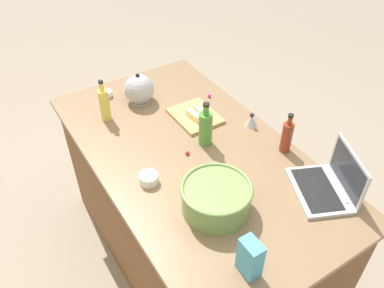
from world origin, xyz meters
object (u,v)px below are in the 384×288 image
at_px(mixing_bowl_large, 216,197).
at_px(kitchen_timer, 251,120).
at_px(bottle_soy, 287,136).
at_px(ramekin_small, 106,94).
at_px(butter_stick_left, 202,114).
at_px(cutting_board, 195,116).
at_px(butter_stick_right, 194,115).
at_px(kettle, 139,90).
at_px(candy_bag, 250,258).
at_px(ramekin_medium, 149,179).
at_px(bottle_oil, 104,104).
at_px(laptop, 328,184).
at_px(bottle_olive, 206,128).

height_order(mixing_bowl_large, kitchen_timer, mixing_bowl_large).
xyz_separation_m(bottle_soy, ramekin_small, (0.97, 0.58, -0.07)).
bearing_deg(bottle_soy, butter_stick_left, 25.02).
height_order(cutting_board, ramekin_small, ramekin_small).
bearing_deg(mixing_bowl_large, cutting_board, -25.12).
bearing_deg(cutting_board, butter_stick_right, 134.24).
bearing_deg(cutting_board, kettle, 30.77).
relative_size(ramekin_small, kitchen_timer, 0.92).
bearing_deg(candy_bag, ramekin_small, -0.82).
distance_m(mixing_bowl_large, ramekin_medium, 0.35).
distance_m(bottle_oil, kitchen_timer, 0.82).
relative_size(laptop, bottle_oil, 1.50).
bearing_deg(bottle_oil, ramekin_medium, 176.98).
distance_m(mixing_bowl_large, kettle, 0.95).
height_order(ramekin_small, candy_bag, candy_bag).
relative_size(laptop, ramekin_small, 5.25).
distance_m(cutting_board, candy_bag, 1.01).
bearing_deg(laptop, kitchen_timer, -2.05).
bearing_deg(ramekin_medium, mixing_bowl_large, -150.01).
height_order(laptop, kitchen_timer, laptop).
xyz_separation_m(butter_stick_right, ramekin_small, (0.50, 0.32, -0.02)).
bearing_deg(laptop, bottle_olive, 25.61).
bearing_deg(cutting_board, mixing_bowl_large, 154.88).
xyz_separation_m(bottle_oil, kettle, (0.06, -0.24, -0.02)).
relative_size(mixing_bowl_large, kettle, 1.46).
distance_m(bottle_soy, candy_bag, 0.75).
height_order(ramekin_medium, candy_bag, candy_bag).
distance_m(kettle, cutting_board, 0.38).
height_order(laptop, butter_stick_right, laptop).
bearing_deg(laptop, mixing_bowl_large, 69.20).
height_order(ramekin_small, kitchen_timer, kitchen_timer).
height_order(ramekin_medium, kitchen_timer, kitchen_timer).
bearing_deg(bottle_soy, ramekin_small, 30.90).
relative_size(kettle, ramekin_small, 3.00).
bearing_deg(bottle_oil, butter_stick_right, -124.10).
distance_m(butter_stick_left, ramekin_small, 0.63).
xyz_separation_m(bottle_oil, butter_stick_left, (-0.29, -0.46, -0.06)).
bearing_deg(mixing_bowl_large, bottle_oil, 9.25).
height_order(cutting_board, candy_bag, candy_bag).
height_order(laptop, ramekin_medium, laptop).
distance_m(laptop, candy_bag, 0.58).
bearing_deg(candy_bag, bottle_soy, -52.97).
height_order(laptop, mixing_bowl_large, laptop).
bearing_deg(ramekin_small, kitchen_timer, -141.52).
bearing_deg(candy_bag, butter_stick_right, -20.40).
relative_size(kitchen_timer, candy_bag, 0.45).
bearing_deg(butter_stick_left, kettle, 31.00).
xyz_separation_m(cutting_board, kitchen_timer, (-0.23, -0.22, 0.03)).
xyz_separation_m(butter_stick_left, ramekin_medium, (-0.29, 0.49, -0.01)).
xyz_separation_m(bottle_olive, bottle_soy, (-0.27, -0.31, -0.01)).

